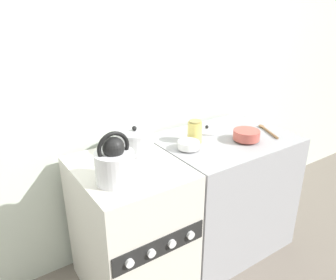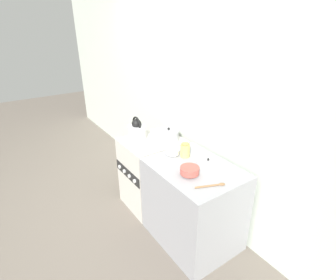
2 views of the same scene
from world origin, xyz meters
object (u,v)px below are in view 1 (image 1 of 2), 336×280
object	(u,v)px
storage_jar	(195,132)
loose_pot_lid	(207,129)
kettle	(115,163)
small_ceramic_bowl	(189,145)
stove	(131,229)
enamel_bowl	(246,135)
cooking_pot	(135,141)

from	to	relation	value
storage_jar	loose_pot_lid	size ratio (longest dim) A/B	0.63
kettle	small_ceramic_bowl	xyz separation A→B (m)	(0.53, 0.11, -0.07)
stove	loose_pot_lid	size ratio (longest dim) A/B	3.71
enamel_bowl	small_ceramic_bowl	size ratio (longest dim) A/B	1.29
cooking_pot	small_ceramic_bowl	xyz separation A→B (m)	(0.28, -0.15, -0.04)
cooking_pot	loose_pot_lid	xyz separation A→B (m)	(0.58, 0.04, -0.06)
stove	cooking_pot	world-z (taller)	cooking_pot
small_ceramic_bowl	storage_jar	distance (m)	0.13
stove	storage_jar	bearing A→B (deg)	7.50
cooking_pot	enamel_bowl	xyz separation A→B (m)	(0.66, -0.25, -0.03)
small_ceramic_bowl	loose_pot_lid	bearing A→B (deg)	32.06
small_ceramic_bowl	enamel_bowl	bearing A→B (deg)	-14.57
stove	kettle	size ratio (longest dim) A/B	3.16
enamel_bowl	storage_jar	distance (m)	0.33
stove	storage_jar	xyz separation A→B (m)	(0.51, 0.07, 0.48)
enamel_bowl	loose_pot_lid	world-z (taller)	enamel_bowl
enamel_bowl	storage_jar	bearing A→B (deg)	148.56
small_ceramic_bowl	storage_jar	size ratio (longest dim) A/B	0.92
kettle	loose_pot_lid	bearing A→B (deg)	19.83
storage_jar	kettle	bearing A→B (deg)	-163.97
stove	small_ceramic_bowl	world-z (taller)	small_ceramic_bowl
stove	small_ceramic_bowl	size ratio (longest dim) A/B	6.40
storage_jar	enamel_bowl	bearing A→B (deg)	-31.44
small_ceramic_bowl	loose_pot_lid	xyz separation A→B (m)	(0.30, 0.19, -0.02)
enamel_bowl	kettle	bearing A→B (deg)	-179.39
cooking_pot	enamel_bowl	distance (m)	0.71
kettle	small_ceramic_bowl	distance (m)	0.54
enamel_bowl	stove	bearing A→B (deg)	172.45
loose_pot_lid	enamel_bowl	bearing A→B (deg)	-75.02
stove	kettle	distance (m)	0.54
cooking_pot	storage_jar	distance (m)	0.39
enamel_bowl	small_ceramic_bowl	distance (m)	0.39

